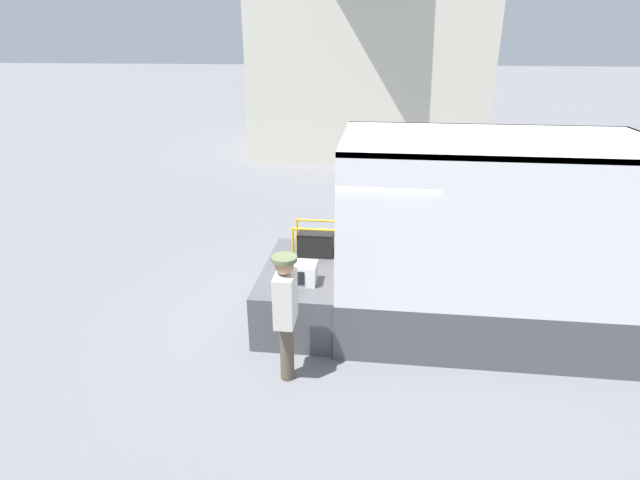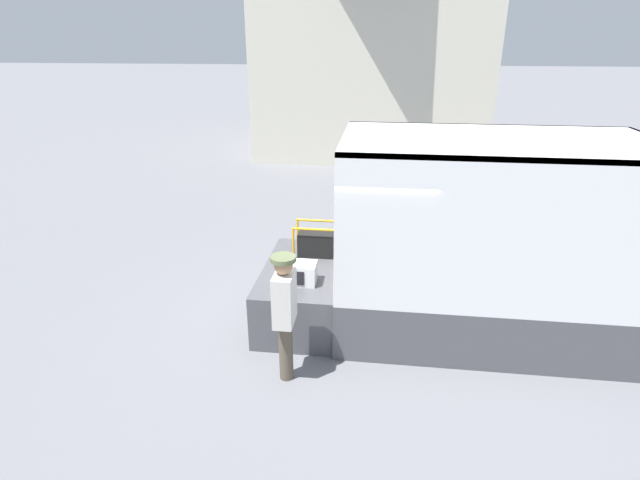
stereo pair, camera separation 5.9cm
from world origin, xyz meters
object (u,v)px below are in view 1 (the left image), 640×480
at_px(box_truck, 597,275).
at_px(portable_generator, 317,243).
at_px(microwave, 298,273).
at_px(worker_person, 286,306).

height_order(box_truck, portable_generator, box_truck).
height_order(microwave, portable_generator, portable_generator).
distance_m(box_truck, microwave, 4.37).
relative_size(box_truck, worker_person, 3.65).
height_order(portable_generator, worker_person, worker_person).
bearing_deg(portable_generator, worker_person, -93.35).
xyz_separation_m(microwave, portable_generator, (0.15, 1.05, 0.05)).
height_order(box_truck, microwave, box_truck).
bearing_deg(worker_person, box_truck, 20.98).
distance_m(portable_generator, worker_person, 2.17).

